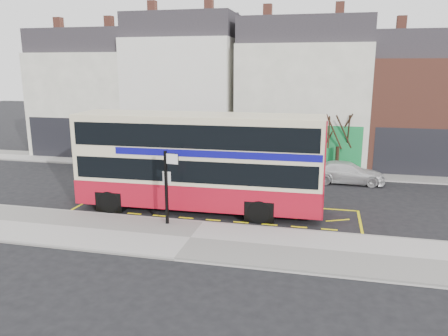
% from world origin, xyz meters
% --- Properties ---
extents(ground, '(120.00, 120.00, 0.00)m').
position_xyz_m(ground, '(0.00, 0.00, 0.00)').
color(ground, black).
rests_on(ground, ground).
extents(pavement, '(40.00, 4.00, 0.15)m').
position_xyz_m(pavement, '(0.00, -2.30, 0.07)').
color(pavement, '#A8A49F').
rests_on(pavement, ground).
extents(kerb, '(40.00, 0.15, 0.15)m').
position_xyz_m(kerb, '(0.00, -0.38, 0.07)').
color(kerb, gray).
rests_on(kerb, ground).
extents(far_pavement, '(50.00, 3.00, 0.15)m').
position_xyz_m(far_pavement, '(0.00, 11.00, 0.07)').
color(far_pavement, '#A8A49F').
rests_on(far_pavement, ground).
extents(road_markings, '(14.00, 3.40, 0.01)m').
position_xyz_m(road_markings, '(0.00, 1.60, 0.01)').
color(road_markings, yellow).
rests_on(road_markings, ground).
extents(terrace_far_left, '(8.00, 8.01, 10.80)m').
position_xyz_m(terrace_far_left, '(-13.50, 14.99, 4.82)').
color(terrace_far_left, white).
rests_on(terrace_far_left, ground).
extents(terrace_left, '(8.00, 8.01, 11.80)m').
position_xyz_m(terrace_left, '(-5.50, 14.99, 5.32)').
color(terrace_left, white).
rests_on(terrace_left, ground).
extents(terrace_green_shop, '(9.00, 8.01, 11.30)m').
position_xyz_m(terrace_green_shop, '(3.50, 14.99, 5.07)').
color(terrace_green_shop, white).
rests_on(terrace_green_shop, ground).
extents(terrace_right, '(9.00, 8.01, 10.30)m').
position_xyz_m(terrace_right, '(12.50, 14.99, 4.57)').
color(terrace_right, brown).
rests_on(terrace_right, ground).
extents(double_decker_bus, '(12.09, 3.05, 4.81)m').
position_xyz_m(double_decker_bus, '(-0.70, 1.59, 2.53)').
color(double_decker_bus, beige).
rests_on(double_decker_bus, ground).
extents(bus_stop_post, '(0.81, 0.21, 3.32)m').
position_xyz_m(bus_stop_post, '(-1.43, -0.98, 2.12)').
color(bus_stop_post, black).
rests_on(bus_stop_post, pavement).
extents(car_silver, '(4.44, 2.67, 1.42)m').
position_xyz_m(car_silver, '(-6.27, 8.84, 0.71)').
color(car_silver, silver).
rests_on(car_silver, ground).
extents(car_grey, '(4.74, 2.42, 1.49)m').
position_xyz_m(car_grey, '(0.62, 8.75, 0.74)').
color(car_grey, '#393A40').
rests_on(car_grey, ground).
extents(car_white, '(4.49, 1.83, 1.30)m').
position_xyz_m(car_white, '(6.65, 8.66, 0.65)').
color(car_white, silver).
rests_on(car_white, ground).
extents(street_tree_left, '(2.83, 2.83, 6.12)m').
position_xyz_m(street_tree_left, '(-15.17, 12.16, 4.17)').
color(street_tree_left, '#322216').
rests_on(street_tree_left, ground).
extents(street_tree_right, '(2.40, 2.40, 5.18)m').
position_xyz_m(street_tree_right, '(6.06, 10.54, 3.53)').
color(street_tree_right, '#322216').
rests_on(street_tree_right, ground).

